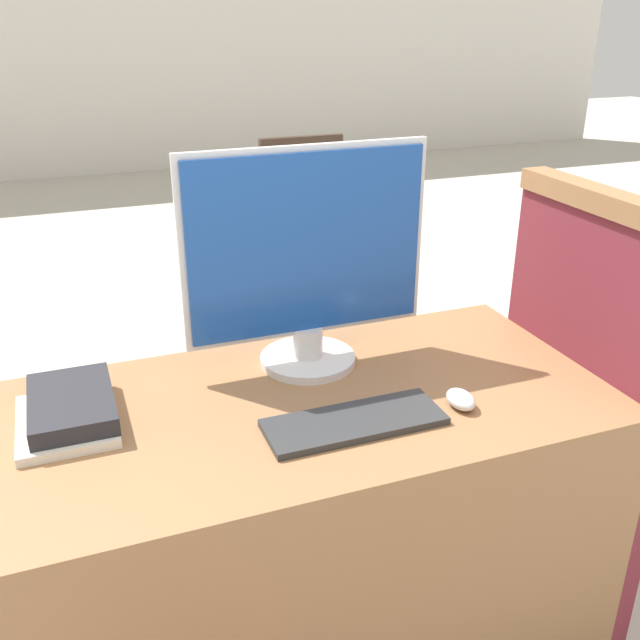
{
  "coord_description": "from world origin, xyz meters",
  "views": [
    {
      "loc": [
        -0.43,
        -0.96,
        1.55
      ],
      "look_at": [
        0.05,
        0.3,
        0.96
      ],
      "focal_mm": 40.0,
      "sensor_mm": 36.0,
      "label": 1
    }
  ],
  "objects_px": {
    "keyboard": "(354,422)",
    "mouse": "(461,399)",
    "monitor": "(307,260)",
    "book_stack": "(70,410)",
    "far_chair": "(310,223)"
  },
  "relations": [
    {
      "from": "monitor",
      "to": "keyboard",
      "type": "relative_size",
      "value": 1.55
    },
    {
      "from": "monitor",
      "to": "mouse",
      "type": "distance_m",
      "value": 0.47
    },
    {
      "from": "mouse",
      "to": "book_stack",
      "type": "height_order",
      "value": "book_stack"
    },
    {
      "from": "far_chair",
      "to": "mouse",
      "type": "bearing_deg",
      "value": -49.69
    },
    {
      "from": "mouse",
      "to": "monitor",
      "type": "bearing_deg",
      "value": 127.08
    },
    {
      "from": "keyboard",
      "to": "mouse",
      "type": "distance_m",
      "value": 0.25
    },
    {
      "from": "mouse",
      "to": "far_chair",
      "type": "distance_m",
      "value": 2.24
    },
    {
      "from": "monitor",
      "to": "book_stack",
      "type": "bearing_deg",
      "value": -171.69
    },
    {
      "from": "keyboard",
      "to": "book_stack",
      "type": "relative_size",
      "value": 1.37
    },
    {
      "from": "monitor",
      "to": "book_stack",
      "type": "xyz_separation_m",
      "value": [
        -0.56,
        -0.08,
        -0.24
      ]
    },
    {
      "from": "mouse",
      "to": "book_stack",
      "type": "relative_size",
      "value": 0.3
    },
    {
      "from": "monitor",
      "to": "keyboard",
      "type": "bearing_deg",
      "value": -91.19
    },
    {
      "from": "monitor",
      "to": "far_chair",
      "type": "relative_size",
      "value": 0.61
    },
    {
      "from": "keyboard",
      "to": "mouse",
      "type": "bearing_deg",
      "value": -3.01
    },
    {
      "from": "monitor",
      "to": "mouse",
      "type": "height_order",
      "value": "monitor"
    }
  ]
}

